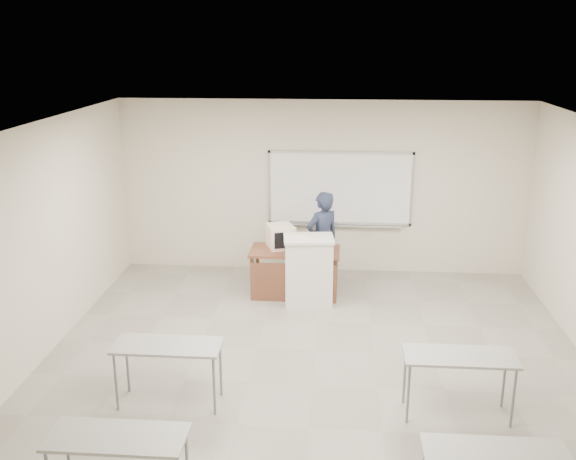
# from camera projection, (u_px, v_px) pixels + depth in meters

# --- Properties ---
(floor) EXTENTS (7.00, 8.00, 0.01)m
(floor) POSITION_uv_depth(u_px,v_px,m) (312.00, 385.00, 7.69)
(floor) COLOR gray
(floor) RESTS_ON ground
(whiteboard) EXTENTS (2.48, 0.10, 1.31)m
(whiteboard) POSITION_uv_depth(u_px,v_px,m) (340.00, 189.00, 11.02)
(whiteboard) COLOR white
(whiteboard) RESTS_ON floor
(student_desks) EXTENTS (4.40, 2.20, 0.73)m
(student_desks) POSITION_uv_depth(u_px,v_px,m) (307.00, 396.00, 6.21)
(student_desks) COLOR gray
(student_desks) RESTS_ON floor
(instructor_desk) EXTENTS (1.42, 0.71, 0.75)m
(instructor_desk) POSITION_uv_depth(u_px,v_px,m) (294.00, 265.00, 10.15)
(instructor_desk) COLOR brown
(instructor_desk) RESTS_ON floor
(podium) EXTENTS (0.76, 0.55, 1.07)m
(podium) POSITION_uv_depth(u_px,v_px,m) (308.00, 270.00, 9.93)
(podium) COLOR silver
(podium) RESTS_ON floor
(crt_monitor) EXTENTS (0.40, 0.45, 0.38)m
(crt_monitor) POSITION_uv_depth(u_px,v_px,m) (280.00, 236.00, 10.28)
(crt_monitor) COLOR beige
(crt_monitor) RESTS_ON instructor_desk
(laptop) EXTENTS (0.30, 0.28, 0.22)m
(laptop) POSITION_uv_depth(u_px,v_px,m) (320.00, 244.00, 10.29)
(laptop) COLOR black
(laptop) RESTS_ON instructor_desk
(mouse) EXTENTS (0.11, 0.07, 0.04)m
(mouse) POSITION_uv_depth(u_px,v_px,m) (330.00, 249.00, 10.19)
(mouse) COLOR #B0B3B8
(mouse) RESTS_ON instructor_desk
(keyboard) EXTENTS (0.49, 0.30, 0.03)m
(keyboard) POSITION_uv_depth(u_px,v_px,m) (299.00, 235.00, 9.86)
(keyboard) COLOR beige
(keyboard) RESTS_ON podium
(presenter) EXTENTS (0.71, 0.67, 1.63)m
(presenter) POSITION_uv_depth(u_px,v_px,m) (322.00, 240.00, 10.44)
(presenter) COLOR black
(presenter) RESTS_ON floor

